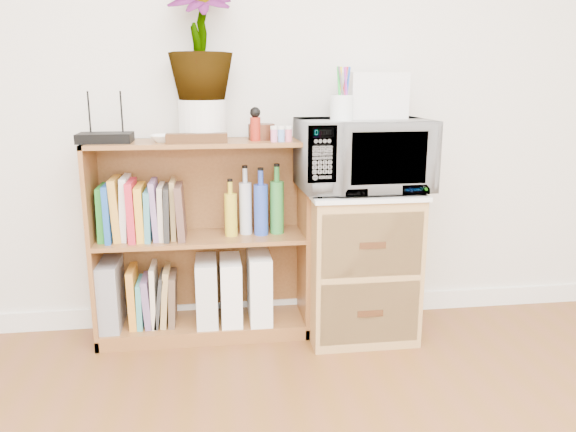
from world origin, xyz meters
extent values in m
cube|color=white|center=(0.00, 2.24, 0.05)|extent=(4.00, 0.02, 0.10)
cube|color=brown|center=(-0.35, 2.10, 0.47)|extent=(1.00, 0.30, 0.95)
cube|color=#9E7542|center=(0.40, 2.02, 0.35)|extent=(0.50, 0.45, 0.70)
imported|color=white|center=(0.40, 2.02, 0.88)|extent=(0.60, 0.42, 0.33)
cylinder|color=silver|center=(0.28, 1.95, 1.10)|extent=(0.10, 0.10, 0.11)
cube|color=silver|center=(0.47, 2.08, 1.15)|extent=(0.26, 0.22, 0.21)
cube|color=black|center=(-0.75, 2.08, 0.97)|extent=(0.23, 0.16, 0.04)
imported|color=white|center=(-0.50, 2.07, 0.97)|extent=(0.13, 0.13, 0.03)
cylinder|color=silver|center=(-0.33, 2.12, 1.04)|extent=(0.21, 0.21, 0.18)
imported|color=#3A732E|center=(-0.33, 2.12, 1.39)|extent=(0.29, 0.29, 0.51)
cube|color=#361F0E|center=(-0.35, 2.00, 0.97)|extent=(0.27, 0.07, 0.04)
cylinder|color=maroon|center=(-0.09, 2.06, 1.00)|extent=(0.05, 0.05, 0.11)
cylinder|color=#3A1D10|center=(-0.06, 2.11, 0.99)|extent=(0.12, 0.12, 0.07)
cube|color=pink|center=(0.02, 2.01, 0.98)|extent=(0.10, 0.04, 0.05)
cube|color=gray|center=(-0.79, 2.10, 0.23)|extent=(0.10, 0.26, 0.32)
cube|color=silver|center=(-0.33, 2.09, 0.23)|extent=(0.10, 0.25, 0.31)
cube|color=white|center=(-0.22, 2.09, 0.23)|extent=(0.10, 0.25, 0.31)
cube|color=white|center=(-0.08, 2.09, 0.24)|extent=(0.11, 0.27, 0.33)
cube|color=#217F25|center=(-0.80, 2.10, 0.62)|extent=(0.03, 0.20, 0.25)
cube|color=#1A499D|center=(-0.76, 2.10, 0.63)|extent=(0.03, 0.20, 0.26)
cube|color=gold|center=(-0.73, 2.10, 0.64)|extent=(0.04, 0.20, 0.29)
cube|color=silver|center=(-0.69, 2.10, 0.65)|extent=(0.04, 0.20, 0.29)
cube|color=red|center=(-0.66, 2.10, 0.64)|extent=(0.04, 0.20, 0.28)
cube|color=gold|center=(-0.62, 2.10, 0.63)|extent=(0.04, 0.20, 0.25)
cube|color=teal|center=(-0.59, 2.10, 0.62)|extent=(0.03, 0.20, 0.23)
cube|color=gray|center=(-0.56, 2.10, 0.64)|extent=(0.04, 0.20, 0.27)
cube|color=beige|center=(-0.53, 2.10, 0.63)|extent=(0.03, 0.20, 0.25)
cube|color=#262626|center=(-0.50, 2.10, 0.62)|extent=(0.03, 0.20, 0.25)
cube|color=#9A7B47|center=(-0.47, 2.10, 0.64)|extent=(0.02, 0.20, 0.27)
cube|color=brown|center=(-0.44, 2.10, 0.63)|extent=(0.04, 0.20, 0.25)
cylinder|color=gold|center=(-0.21, 2.10, 0.63)|extent=(0.06, 0.06, 0.26)
cylinder|color=silver|center=(-0.14, 2.10, 0.66)|extent=(0.06, 0.06, 0.32)
cylinder|color=blue|center=(-0.07, 2.10, 0.66)|extent=(0.07, 0.07, 0.31)
cylinder|color=#308536|center=(0.01, 2.10, 0.66)|extent=(0.07, 0.07, 0.32)
cube|color=orange|center=(-0.68, 2.10, 0.21)|extent=(0.04, 0.19, 0.29)
cube|color=teal|center=(-0.65, 2.10, 0.18)|extent=(0.03, 0.19, 0.22)
cube|color=slate|center=(-0.62, 2.10, 0.19)|extent=(0.05, 0.19, 0.24)
cube|color=beige|center=(-0.59, 2.10, 0.22)|extent=(0.03, 0.19, 0.30)
cube|color=#2B2B2B|center=(-0.56, 2.10, 0.20)|extent=(0.05, 0.19, 0.25)
cube|color=#A6844C|center=(-0.53, 2.10, 0.21)|extent=(0.05, 0.19, 0.28)
cube|color=brown|center=(-0.50, 2.10, 0.19)|extent=(0.04, 0.19, 0.25)
camera|label=1|loc=(-0.29, -0.50, 1.22)|focal=35.00mm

